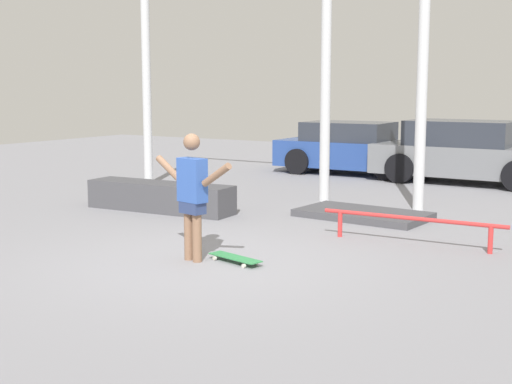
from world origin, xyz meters
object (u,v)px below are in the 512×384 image
object	(u,v)px
skateboard	(235,258)
manual_pad	(363,214)
grind_rail	(412,222)
parked_car_grey	(465,153)
parked_car_blue	(352,149)
grind_box	(160,197)
skateboarder	(192,191)

from	to	relation	value
skateboard	manual_pad	distance (m)	3.84
manual_pad	grind_rail	xyz separation A→B (m)	(1.45, -1.60, 0.27)
skateboard	manual_pad	size ratio (longest dim) A/B	0.39
parked_car_grey	manual_pad	bearing A→B (deg)	-92.28
manual_pad	parked_car_grey	xyz separation A→B (m)	(0.21, 5.47, 0.65)
grind_rail	parked_car_blue	world-z (taller)	parked_car_blue
skateboard	grind_box	distance (m)	4.17
manual_pad	parked_car_grey	bearing A→B (deg)	87.83
manual_pad	grind_rail	bearing A→B (deg)	-47.82
skateboarder	manual_pad	world-z (taller)	skateboarder
skateboard	grind_rail	distance (m)	2.75
parked_car_grey	grind_rail	bearing A→B (deg)	-80.14
skateboarder	parked_car_grey	size ratio (longest dim) A/B	0.39
manual_pad	parked_car_blue	size ratio (longest dim) A/B	0.56
skateboard	parked_car_blue	distance (m)	9.92
skateboarder	parked_car_blue	world-z (taller)	skateboarder
parked_car_grey	grind_box	bearing A→B (deg)	-118.33
grind_box	skateboard	bearing A→B (deg)	-37.03
parked_car_blue	parked_car_grey	size ratio (longest dim) A/B	0.91
skateboarder	manual_pad	bearing A→B (deg)	93.53
parked_car_blue	parked_car_grey	distance (m)	3.02
skateboard	parked_car_grey	xyz separation A→B (m)	(0.32, 9.31, 0.65)
skateboarder	skateboard	distance (m)	1.04
skateboard	parked_car_grey	size ratio (longest dim) A/B	0.20
grind_rail	parked_car_grey	bearing A→B (deg)	99.97
skateboarder	grind_box	world-z (taller)	skateboarder
skateboard	parked_car_blue	world-z (taller)	parked_car_blue
grind_rail	skateboard	bearing A→B (deg)	-125.02
parked_car_grey	skateboard	bearing A→B (deg)	-92.11
skateboarder	manual_pad	xyz separation A→B (m)	(0.64, 4.04, -0.87)
skateboard	parked_car_blue	xyz separation A→B (m)	(-2.68, 9.54, 0.59)
parked_car_blue	parked_car_grey	bearing A→B (deg)	-5.44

